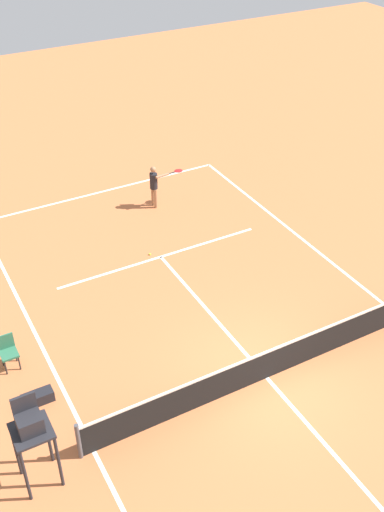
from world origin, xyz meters
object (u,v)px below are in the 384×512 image
umpire_chair (31,429)px  equipment_bag (38,398)px  courtside_chair_mid (8,350)px  player_serving (155,183)px  tennis_ball (150,254)px

umpire_chair → equipment_bag: umpire_chair is taller
courtside_chair_mid → umpire_chair: bearing=85.0°
player_serving → courtside_chair_mid: (6.89, 5.56, -0.42)m
player_serving → tennis_ball: player_serving is taller
umpire_chair → courtside_chair_mid: (-0.32, -3.66, -1.07)m
player_serving → courtside_chair_mid: bearing=-55.4°
equipment_bag → player_serving: bearing=-133.0°
umpire_chair → courtside_chair_mid: size_ratio=2.54×
umpire_chair → courtside_chair_mid: bearing=-95.0°
player_serving → umpire_chair: bearing=-42.3°
player_serving → umpire_chair: umpire_chair is taller
player_serving → umpire_chair: 11.72m
player_serving → tennis_ball: size_ratio=23.82×
courtside_chair_mid → equipment_bag: size_ratio=1.25×
courtside_chair_mid → player_serving: bearing=-141.1°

